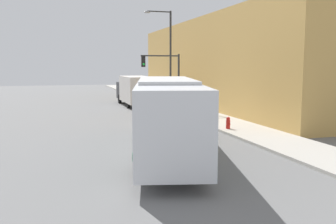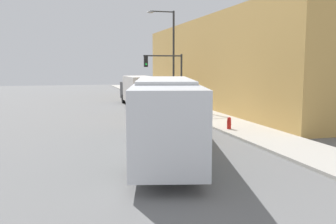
{
  "view_description": "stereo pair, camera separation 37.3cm",
  "coord_description": "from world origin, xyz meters",
  "views": [
    {
      "loc": [
        -4.58,
        -15.48,
        3.85
      ],
      "look_at": [
        1.04,
        3.14,
        1.42
      ],
      "focal_mm": 40.0,
      "sensor_mm": 36.0,
      "label": 1
    },
    {
      "loc": [
        -4.22,
        -15.58,
        3.85
      ],
      "look_at": [
        1.04,
        3.14,
        1.42
      ],
      "focal_mm": 40.0,
      "sensor_mm": 36.0,
      "label": 2
    }
  ],
  "objects": [
    {
      "name": "pedestrian_near_corner",
      "position": [
        5.61,
        14.1,
        0.94
      ],
      "size": [
        0.34,
        0.34,
        1.58
      ],
      "color": "#23283D",
      "rests_on": "sidewalk"
    },
    {
      "name": "delivery_truck",
      "position": [
        2.65,
        19.46,
        1.55
      ],
      "size": [
        2.27,
        7.97,
        2.83
      ],
      "color": "silver",
      "rests_on": "ground_plane"
    },
    {
      "name": "sidewalk",
      "position": [
        6.08,
        20.0,
        0.07
      ],
      "size": [
        3.15,
        70.0,
        0.14
      ],
      "color": "#B7B2A8",
      "rests_on": "ground_plane"
    },
    {
      "name": "traffic_light_pole",
      "position": [
        4.04,
        14.0,
        3.35
      ],
      "size": [
        3.28,
        0.35,
        4.62
      ],
      "color": "#2D2D2D",
      "rests_on": "sidewalk"
    },
    {
      "name": "building_facade",
      "position": [
        10.65,
        17.67,
        4.03
      ],
      "size": [
        6.0,
        33.33,
        8.06
      ],
      "color": "tan",
      "rests_on": "ground_plane"
    },
    {
      "name": "street_lamp",
      "position": [
        5.07,
        16.62,
        5.05
      ],
      "size": [
        2.47,
        0.28,
        8.44
      ],
      "color": "#2D2D2D",
      "rests_on": "sidewalk"
    },
    {
      "name": "city_bus",
      "position": [
        0.04,
        0.14,
        1.9
      ],
      "size": [
        5.19,
        12.06,
        3.28
      ],
      "rotation": [
        0.0,
        0.0,
        -0.24
      ],
      "color": "silver",
      "rests_on": "ground_plane"
    },
    {
      "name": "ground_plane",
      "position": [
        0.0,
        0.0,
        0.0
      ],
      "size": [
        120.0,
        120.0,
        0.0
      ],
      "primitive_type": "plane",
      "color": "slate"
    },
    {
      "name": "fire_hydrant",
      "position": [
        5.1,
        4.32,
        0.49
      ],
      "size": [
        0.24,
        0.33,
        0.7
      ],
      "color": "red",
      "rests_on": "sidewalk"
    }
  ]
}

